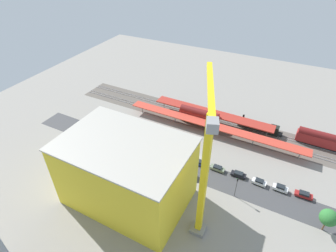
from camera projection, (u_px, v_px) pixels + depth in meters
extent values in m
plane|color=gray|center=(198.00, 158.00, 89.76)|extent=(202.29, 202.29, 0.00)
cube|color=#5B544C|center=(218.00, 124.00, 106.07)|extent=(126.73, 16.83, 0.01)
cube|color=#424244|center=(191.00, 169.00, 85.67)|extent=(126.62, 12.19, 0.01)
cube|color=#9E9EA8|center=(221.00, 119.00, 108.54)|extent=(126.39, 3.31, 0.12)
cube|color=#9E9EA8|center=(219.00, 121.00, 107.49)|extent=(126.39, 3.31, 0.12)
cube|color=#9E9EA8|center=(216.00, 126.00, 104.44)|extent=(126.39, 3.31, 0.12)
cube|color=#9E9EA8|center=(215.00, 128.00, 103.39)|extent=(126.39, 3.31, 0.12)
cube|color=#C63D2D|center=(212.00, 125.00, 98.82)|extent=(68.34, 5.92, 0.32)
cylinder|color=slate|center=(300.00, 155.00, 88.44)|extent=(0.30, 0.30, 3.57)
cylinder|color=slate|center=(253.00, 141.00, 94.20)|extent=(0.30, 0.30, 3.57)
cylinder|color=slate|center=(212.00, 129.00, 99.97)|extent=(0.30, 0.30, 3.57)
cylinder|color=slate|center=(175.00, 119.00, 105.73)|extent=(0.30, 0.30, 3.57)
cylinder|color=slate|center=(142.00, 109.00, 111.49)|extent=(0.30, 0.30, 3.57)
cube|color=#A82D23|center=(212.00, 113.00, 104.48)|extent=(47.78, 6.27, 0.38)
cylinder|color=slate|center=(267.00, 133.00, 97.76)|extent=(0.30, 0.30, 4.13)
cylinder|color=slate|center=(212.00, 118.00, 105.81)|extent=(0.30, 0.30, 4.13)
cylinder|color=slate|center=(164.00, 105.00, 113.85)|extent=(0.30, 0.30, 4.13)
cube|color=black|center=(259.00, 129.00, 102.25)|extent=(16.61, 2.71, 1.00)
cylinder|color=black|center=(256.00, 124.00, 101.79)|extent=(13.50, 2.88, 2.55)
cube|color=black|center=(274.00, 130.00, 99.61)|extent=(3.19, 2.82, 3.41)
cylinder|color=black|center=(244.00, 116.00, 102.59)|extent=(0.70, 0.70, 1.40)
cube|color=black|center=(322.00, 146.00, 94.63)|extent=(16.19, 2.76, 0.60)
cube|color=maroon|center=(324.00, 141.00, 93.44)|extent=(18.00, 3.39, 3.47)
cylinder|color=maroon|center=(325.00, 137.00, 92.27)|extent=(17.28, 3.37, 2.94)
cube|color=black|center=(199.00, 122.00, 106.39)|extent=(14.51, 2.81, 0.60)
cube|color=maroon|center=(199.00, 117.00, 105.06)|extent=(16.13, 3.46, 3.96)
cylinder|color=maroon|center=(199.00, 113.00, 103.75)|extent=(15.49, 3.45, 3.06)
cube|color=black|center=(303.00, 196.00, 76.63)|extent=(4.03, 1.86, 0.30)
cube|color=maroon|center=(304.00, 195.00, 76.31)|extent=(4.79, 1.95, 0.80)
cube|color=#1E2328|center=(304.00, 193.00, 75.89)|extent=(2.70, 1.68, 0.61)
cube|color=black|center=(280.00, 190.00, 78.62)|extent=(3.63, 1.89, 0.30)
cube|color=silver|center=(280.00, 188.00, 78.27)|extent=(4.31, 1.98, 0.88)
cube|color=#1E2328|center=(281.00, 187.00, 77.83)|extent=(2.43, 1.70, 0.64)
cube|color=black|center=(259.00, 184.00, 80.53)|extent=(3.69, 2.03, 0.30)
cube|color=silver|center=(259.00, 182.00, 80.20)|extent=(4.38, 2.15, 0.85)
cube|color=#1E2328|center=(260.00, 181.00, 79.80)|extent=(2.49, 1.80, 0.52)
cube|color=black|center=(238.00, 176.00, 83.11)|extent=(3.91, 1.79, 0.30)
cube|color=black|center=(238.00, 175.00, 82.81)|extent=(4.65, 1.87, 0.72)
cube|color=#1E2328|center=(239.00, 173.00, 82.44)|extent=(2.61, 1.64, 0.53)
cube|color=black|center=(217.00, 170.00, 85.26)|extent=(3.96, 1.83, 0.30)
cube|color=gray|center=(217.00, 168.00, 84.95)|extent=(4.71, 1.93, 0.76)
cube|color=#1E2328|center=(218.00, 167.00, 84.58)|extent=(2.65, 1.65, 0.50)
cube|color=black|center=(199.00, 164.00, 87.40)|extent=(3.78, 1.94, 0.30)
cube|color=navy|center=(199.00, 163.00, 87.10)|extent=(4.48, 2.04, 0.75)
cube|color=#1E2328|center=(199.00, 161.00, 86.71)|extent=(2.54, 1.73, 0.57)
cube|color=yellow|center=(127.00, 173.00, 71.16)|extent=(32.76, 22.61, 19.34)
cube|color=#ADA89E|center=(123.00, 144.00, 65.36)|extent=(33.38, 23.22, 0.40)
cube|color=gray|center=(198.00, 229.00, 67.74)|extent=(3.60, 3.60, 1.20)
cube|color=yellow|center=(203.00, 182.00, 57.62)|extent=(1.40, 1.40, 35.67)
cube|color=yellow|center=(211.00, 87.00, 53.80)|extent=(9.18, 22.41, 1.20)
cube|color=gray|center=(212.00, 125.00, 43.17)|extent=(2.70, 2.94, 2.00)
cube|color=black|center=(178.00, 169.00, 85.28)|extent=(9.35, 2.99, 0.50)
cube|color=white|center=(182.00, 167.00, 83.85)|extent=(7.01, 2.99, 2.66)
cube|color=maroon|center=(169.00, 162.00, 85.82)|extent=(2.59, 2.56, 2.59)
cylinder|color=brown|center=(89.00, 142.00, 94.61)|extent=(0.54, 0.54, 2.90)
sphere|color=#2D7233|center=(87.00, 135.00, 92.75)|extent=(4.93, 4.93, 4.93)
cylinder|color=brown|center=(324.00, 225.00, 67.22)|extent=(0.38, 0.38, 3.46)
sphere|color=#2D7233|center=(329.00, 218.00, 65.32)|extent=(4.32, 4.32, 4.32)
cylinder|color=brown|center=(163.00, 170.00, 83.19)|extent=(0.44, 0.44, 3.31)
sphere|color=#2D7233|center=(163.00, 162.00, 81.24)|extent=(4.77, 4.77, 4.77)
cylinder|color=brown|center=(113.00, 151.00, 90.79)|extent=(0.54, 0.54, 2.76)
sphere|color=#38843D|center=(111.00, 143.00, 88.75)|extent=(5.97, 5.97, 5.97)
cylinder|color=#333333|center=(236.00, 188.00, 75.09)|extent=(0.16, 0.16, 6.33)
cube|color=black|center=(238.00, 180.00, 72.97)|extent=(0.36, 0.36, 0.90)
sphere|color=green|center=(237.00, 179.00, 72.87)|extent=(0.20, 0.20, 0.20)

